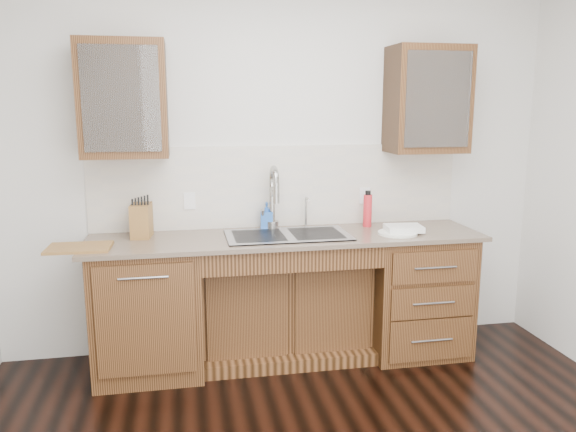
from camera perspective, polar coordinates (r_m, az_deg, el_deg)
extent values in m
cube|color=silver|center=(4.14, -1.04, 5.13)|extent=(4.00, 0.10, 2.70)
cube|color=#593014|center=(3.95, -13.97, -9.11)|extent=(0.70, 0.62, 0.88)
cube|color=#593014|center=(4.11, -0.34, -9.26)|extent=(1.20, 0.44, 0.70)
cube|color=#593014|center=(4.27, 12.64, -7.49)|extent=(0.70, 0.62, 0.88)
cube|color=#84705B|center=(3.86, -0.07, -2.19)|extent=(2.70, 0.65, 0.03)
cube|color=beige|center=(4.10, -0.88, 3.03)|extent=(2.70, 0.02, 0.59)
cube|color=#9E9EA5|center=(3.86, -0.03, -3.25)|extent=(0.84, 0.46, 0.19)
cylinder|color=#999993|center=(4.01, -1.62, 1.46)|extent=(0.04, 0.04, 0.40)
cylinder|color=#999993|center=(4.08, 1.83, 0.49)|extent=(0.02, 0.02, 0.24)
cube|color=#593014|center=(3.86, -16.35, 11.31)|extent=(0.55, 0.34, 0.75)
cube|color=#593014|center=(4.22, 13.96, 11.38)|extent=(0.55, 0.34, 0.75)
cube|color=white|center=(4.04, -9.96, 1.52)|extent=(0.08, 0.01, 0.12)
cube|color=white|center=(4.26, 7.80, 2.08)|extent=(0.08, 0.01, 0.12)
imported|color=blue|center=(4.04, -2.18, 0.04)|extent=(0.10, 0.10, 0.19)
cylinder|color=red|center=(4.15, 8.08, 0.54)|extent=(0.08, 0.08, 0.24)
cylinder|color=white|center=(3.96, 11.07, -1.71)|extent=(0.33, 0.33, 0.02)
cube|color=beige|center=(3.99, 11.68, -1.22)|extent=(0.27, 0.20, 0.04)
cube|color=brown|center=(3.91, -14.66, -0.44)|extent=(0.15, 0.22, 0.23)
cube|color=brown|center=(3.72, -20.46, -3.03)|extent=(0.39, 0.28, 0.02)
imported|color=silver|center=(3.87, -18.55, 10.44)|extent=(0.14, 0.14, 0.10)
imported|color=silver|center=(3.85, -14.67, 10.55)|extent=(0.12, 0.12, 0.09)
imported|color=white|center=(4.18, 12.84, 10.80)|extent=(0.14, 0.14, 0.11)
imported|color=white|center=(4.25, 14.77, 10.56)|extent=(0.12, 0.12, 0.08)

